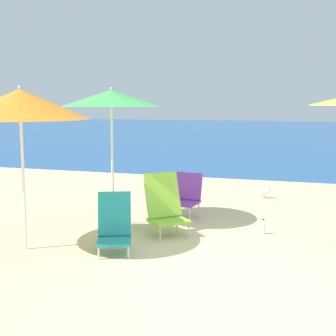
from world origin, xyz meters
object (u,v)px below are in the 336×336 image
at_px(water_bottle, 263,228).
at_px(beach_chair_purple, 186,195).
at_px(beach_umbrella_orange, 20,104).
at_px(beach_umbrella_green, 111,99).
at_px(beach_chair_lime, 165,206).
at_px(seagull, 264,191).
at_px(beach_chair_teal, 114,226).

bearing_deg(water_bottle, beach_chair_purple, 154.82).
bearing_deg(beach_umbrella_orange, beach_umbrella_green, 69.93).
relative_size(beach_umbrella_orange, beach_chair_purple, 2.87).
bearing_deg(beach_chair_lime, seagull, 27.40).
xyz_separation_m(beach_chair_purple, seagull, (1.03, 1.96, -0.23)).
height_order(beach_umbrella_orange, seagull, beach_umbrella_orange).
bearing_deg(beach_chair_purple, beach_chair_lime, -84.07).
bearing_deg(beach_chair_lime, beach_chair_teal, -154.38).
bearing_deg(seagull, beach_umbrella_green, -125.50).
relative_size(beach_umbrella_green, beach_umbrella_orange, 1.01).
bearing_deg(beach_chair_teal, beach_chair_lime, 47.19).
distance_m(beach_umbrella_green, beach_chair_purple, 1.98).
height_order(beach_chair_purple, beach_chair_teal, beach_chair_teal).
distance_m(beach_umbrella_orange, water_bottle, 3.69).
height_order(beach_chair_purple, beach_chair_lime, beach_chair_lime).
height_order(beach_chair_purple, water_bottle, beach_chair_purple).
relative_size(beach_umbrella_green, beach_chair_teal, 2.82).
xyz_separation_m(beach_umbrella_orange, water_bottle, (2.80, 1.64, -1.75)).
bearing_deg(beach_umbrella_green, seagull, 54.50).
bearing_deg(beach_chair_teal, beach_umbrella_orange, 171.14).
bearing_deg(beach_chair_teal, beach_umbrella_green, 93.37).
distance_m(beach_umbrella_orange, beach_chair_teal, 1.90).
xyz_separation_m(beach_chair_lime, seagull, (1.03, 3.02, -0.28)).
height_order(beach_umbrella_green, seagull, beach_umbrella_green).
distance_m(beach_chair_lime, beach_chair_teal, 1.01).
bearing_deg(beach_chair_purple, seagull, 67.93).
bearing_deg(seagull, water_bottle, -83.40).
height_order(beach_umbrella_orange, water_bottle, beach_umbrella_orange).
bearing_deg(seagull, beach_chair_teal, -109.26).
bearing_deg(water_bottle, seagull, 96.60).
height_order(beach_umbrella_green, beach_chair_purple, beach_umbrella_green).
bearing_deg(beach_chair_purple, water_bottle, -19.45).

